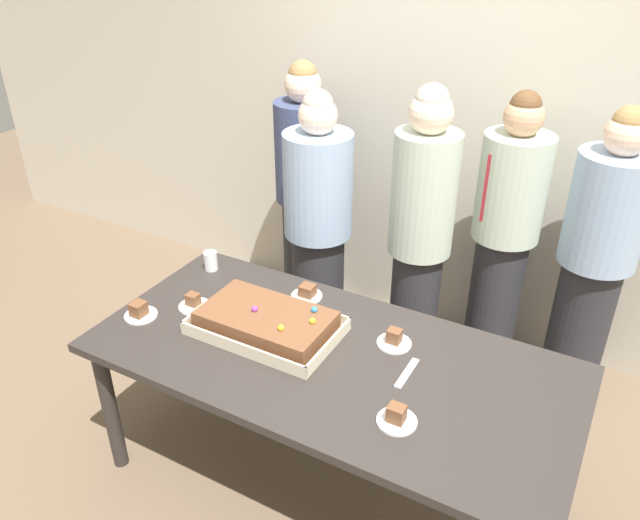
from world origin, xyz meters
The scene contains 16 objects.
ground_plane centered at (0.00, 0.00, 0.00)m, with size 12.00×12.00×0.00m, color brown.
interior_back_panel centered at (0.00, 1.60, 1.50)m, with size 8.00×0.12×3.00m, color beige.
party_table centered at (0.00, 0.00, 0.67)m, with size 2.05×0.97×0.75m.
sheet_cake centered at (-0.32, 0.01, 0.80)m, with size 0.64×0.40×0.13m.
plated_slice_near_left centered at (-0.90, -0.17, 0.77)m, with size 0.15×0.15×0.08m.
plated_slice_near_right centered at (0.21, 0.20, 0.77)m, with size 0.15×0.15×0.07m.
plated_slice_far_left centered at (0.40, -0.23, 0.77)m, with size 0.15×0.15×0.08m.
plated_slice_far_right centered at (-0.73, 0.01, 0.77)m, with size 0.15×0.15×0.07m.
plated_slice_center_front centered at (-0.31, 0.34, 0.77)m, with size 0.15×0.15×0.06m.
drink_cup_nearest centered at (-0.88, 0.33, 0.80)m, with size 0.07×0.07×0.10m, color white.
cake_server_utensil centered at (0.33, 0.05, 0.75)m, with size 0.03×0.20×0.01m, color silver.
person_serving_front centered at (0.03, 0.93, 0.88)m, with size 0.33×0.33×1.69m.
person_green_shirt_behind centered at (0.86, 1.20, 0.84)m, with size 0.37×0.37×1.63m.
person_striped_tie_right centered at (-0.81, 1.18, 0.86)m, with size 0.34×0.34×1.67m.
person_far_right_suit centered at (0.41, 1.18, 0.85)m, with size 0.35×0.35×1.65m.
person_left_edge_reaching centered at (-0.52, 0.83, 0.83)m, with size 0.37×0.37×1.62m.
Camera 1 is at (0.97, -1.83, 2.38)m, focal length 34.87 mm.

